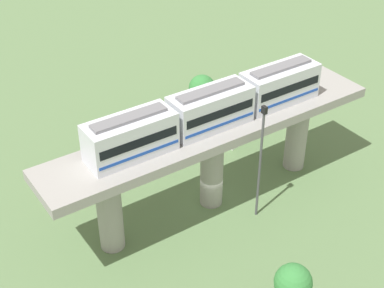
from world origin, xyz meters
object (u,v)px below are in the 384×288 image
object	(u,v)px
parked_car_red	(147,127)
tree_mid_lot	(293,283)
parked_car_white	(239,132)
tree_near_viaduct	(202,88)
signal_post	(260,158)
train	(210,109)
parked_car_orange	(85,178)

from	to	relation	value
parked_car_red	tree_mid_lot	bearing A→B (deg)	161.34
parked_car_white	tree_near_viaduct	size ratio (longest dim) A/B	1.03
parked_car_white	tree_mid_lot	xyz separation A→B (m)	(-19.23, 10.75, 2.59)
parked_car_red	tree_mid_lot	world-z (taller)	tree_mid_lot
parked_car_red	parked_car_white	distance (m)	9.20
tree_mid_lot	signal_post	size ratio (longest dim) A/B	0.45
tree_near_viaduct	tree_mid_lot	distance (m)	27.56
parked_car_red	tree_near_viaduct	xyz separation A→B (m)	(0.25, -6.83, 2.18)
parked_car_red	tree_near_viaduct	bearing A→B (deg)	-98.08
train	parked_car_white	size ratio (longest dim) A/B	4.57
train	signal_post	bearing A→B (deg)	-144.54
tree_near_viaduct	parked_car_white	bearing A→B (deg)	-178.43
train	tree_mid_lot	xyz separation A→B (m)	(-12.84, 2.48, -5.95)
parked_car_orange	parked_car_white	size ratio (longest dim) A/B	0.99
train	signal_post	xyz separation A→B (m)	(-3.40, -2.42, -3.58)
parked_car_red	parked_car_white	xyz separation A→B (m)	(-5.97, -7.00, 0.00)
signal_post	parked_car_red	bearing A→B (deg)	4.18
train	parked_car_red	distance (m)	15.07
parked_car_white	tree_near_viaduct	distance (m)	6.59
parked_car_red	parked_car_orange	bearing A→B (deg)	105.46
parked_car_orange	tree_near_viaduct	distance (m)	16.40
parked_car_orange	parked_car_white	distance (m)	15.89
parked_car_orange	signal_post	size ratio (longest dim) A/B	0.43
parked_car_orange	tree_mid_lot	world-z (taller)	tree_mid_lot
tree_near_viaduct	parked_car_orange	bearing A→B (deg)	105.98
parked_car_red	tree_mid_lot	xyz separation A→B (m)	(-25.19, 3.75, 2.59)
tree_near_viaduct	tree_mid_lot	world-z (taller)	tree_mid_lot
parked_car_red	train	bearing A→B (deg)	163.95
train	parked_car_white	world-z (taller)	train
train	signal_post	size ratio (longest dim) A/B	1.98
tree_mid_lot	parked_car_orange	bearing A→B (deg)	13.53
train	parked_car_orange	bearing A→B (deg)	42.81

